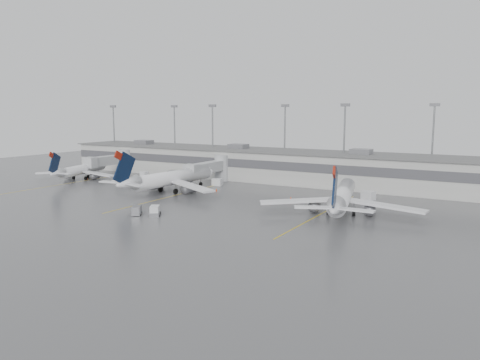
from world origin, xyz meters
The scene contains 18 objects.
ground centered at (0.00, 0.00, 0.00)m, with size 260.00×260.00×0.00m, color #4C4C4E.
terminal centered at (-0.01, 57.98, 4.17)m, with size 152.00×17.00×9.45m.
light_masts centered at (0.00, 63.75, 12.03)m, with size 142.40×8.00×20.60m.
jet_bridge_left centered at (-55.50, 45.72, 3.87)m, with size 4.00×17.20×7.00m.
jet_bridge_right centered at (-20.50, 45.72, 3.87)m, with size 4.00×17.20×7.00m.
stand_markings centered at (0.00, 24.00, 0.01)m, with size 105.25×40.00×0.01m.
jet_far_left centered at (-55.34, 32.17, 2.70)m, with size 23.10×26.26×8.70m.
jet_mid_left centered at (-20.82, 27.91, 3.36)m, with size 29.80×33.48×10.83m.
jet_mid_right centered at (20.87, 25.22, 3.32)m, with size 28.72×32.56×10.69m.
baggage_tug centered at (-7.93, 7.46, 0.71)m, with size 2.95×3.31×1.82m.
baggage_cart centered at (-11.13, 6.26, 0.87)m, with size 2.64×3.00×1.68m.
gse_uld_a centered at (-43.32, 44.57, 0.82)m, with size 2.31×1.54×1.63m, color silver.
gse_uld_b centered at (-16.93, 42.15, 0.87)m, with size 2.46×1.64×1.74m, color silver.
gse_uld_c centered at (21.31, 42.03, 0.94)m, with size 2.66×1.77×1.88m, color silver.
gse_loader centered at (-35.00, 47.10, 1.05)m, with size 2.10×3.37×2.10m, color slate.
cone_a centered at (-53.77, 33.03, 0.34)m, with size 0.43×0.43×0.68m, color red.
cone_b centered at (-12.52, 34.89, 0.36)m, with size 0.46×0.46×0.73m, color red.
cone_c centered at (7.13, 33.67, 0.35)m, with size 0.45×0.45×0.71m, color red.
Camera 1 is at (46.67, -56.15, 18.73)m, focal length 35.00 mm.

